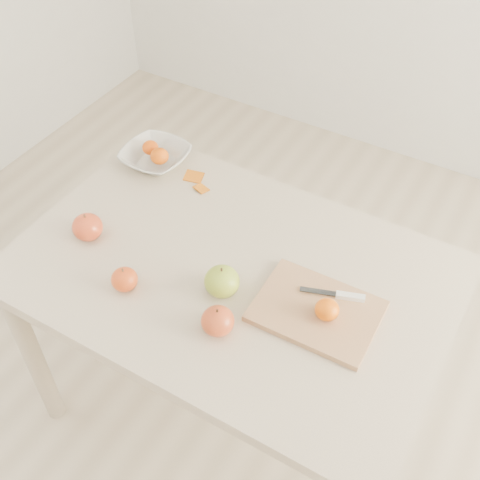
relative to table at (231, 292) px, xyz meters
The scene contains 14 objects.
ground 0.65m from the table, ahead, with size 3.50×3.50×0.00m, color #C6B293.
table is the anchor object (origin of this frame).
cutting_board 0.29m from the table, ahead, with size 0.31×0.23×0.02m, color #AA7F55.
board_tangerine 0.33m from the table, ahead, with size 0.06×0.06×0.05m, color #C95D07.
fruit_bowl 0.55m from the table, 148.58° to the left, with size 0.21×0.21×0.05m, color silver.
bowl_tangerine_near 0.58m from the table, 149.04° to the left, with size 0.05×0.05×0.05m, color #E23B07.
bowl_tangerine_far 0.52m from the table, 148.26° to the left, with size 0.06×0.06×0.05m, color #D75007.
orange_peel_a 0.42m from the table, 137.81° to the left, with size 0.06×0.04×0.00m, color #CE640E.
orange_peel_b 0.36m from the table, 136.51° to the left, with size 0.04×0.04×0.00m, color #C9630E.
paring_knife 0.34m from the table, ahead, with size 0.17×0.07×0.01m.
apple_green 0.16m from the table, 74.80° to the right, with size 0.09×0.09×0.08m, color #78A11F.
apple_red_c 0.32m from the table, 136.47° to the right, with size 0.07×0.07×0.06m, color #A02411.
apple_red_b 0.45m from the table, 166.57° to the right, with size 0.09×0.09×0.08m, color maroon.
apple_red_e 0.25m from the table, 67.94° to the right, with size 0.08×0.08×0.08m, color maroon.
Camera 1 is at (0.58, -0.94, 1.99)m, focal length 45.00 mm.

